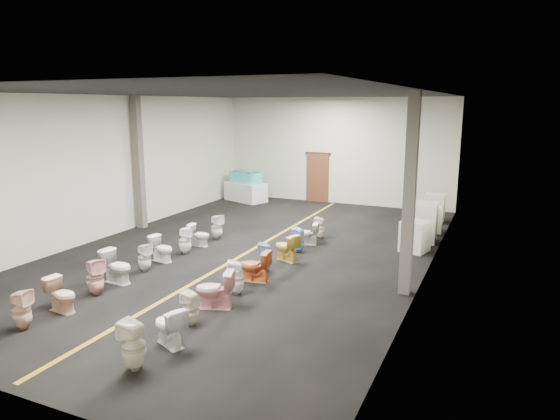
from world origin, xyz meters
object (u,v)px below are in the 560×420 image
at_px(toilet_left_7, 185,240).
at_px(toilet_right_4, 236,277).
at_px(toilet_left_9, 217,227).
at_px(toilet_right_2, 191,308).
at_px(toilet_left_1, 21,310).
at_px(toilet_right_5, 255,266).
at_px(appliance_crate_d, 434,208).
at_px(toilet_right_7, 286,247).
at_px(display_table, 246,192).
at_px(bathtub, 245,177).
at_px(toilet_left_5, 144,257).
at_px(toilet_right_9, 307,233).
at_px(toilet_right_10, 320,228).
at_px(toilet_right_0, 134,346).
at_px(appliance_crate_c, 428,219).
at_px(toilet_left_2, 62,295).
at_px(toilet_right_1, 169,326).
at_px(appliance_crate_b, 422,222).
at_px(toilet_left_6, 162,249).
at_px(toilet_right_3, 215,290).
at_px(toilet_left_3, 95,277).
at_px(toilet_left_4, 117,267).
at_px(toilet_right_6, 265,257).
at_px(toilet_right_8, 299,240).
at_px(appliance_crate_a, 415,236).

height_order(toilet_left_7, toilet_right_4, toilet_right_4).
bearing_deg(toilet_left_9, toilet_right_2, -137.51).
xyz_separation_m(toilet_left_1, toilet_right_5, (2.86, 4.16, -0.01)).
height_order(appliance_crate_d, toilet_right_7, appliance_crate_d).
xyz_separation_m(toilet_right_5, toilet_right_7, (0.05, 1.80, -0.00)).
distance_m(display_table, bathtub, 0.65).
distance_m(toilet_left_5, toilet_right_9, 4.99).
relative_size(appliance_crate_d, toilet_right_10, 1.45).
height_order(bathtub, appliance_crate_d, bathtub).
xyz_separation_m(toilet_left_7, toilet_right_0, (2.98, -5.71, 0.03)).
xyz_separation_m(appliance_crate_c, toilet_right_2, (-3.14, -9.38, -0.10)).
relative_size(toilet_left_2, toilet_left_9, 0.90).
bearing_deg(bathtub, toilet_right_9, -27.57).
relative_size(appliance_crate_c, toilet_left_1, 1.11).
xyz_separation_m(toilet_right_7, toilet_right_9, (-0.06, 1.76, -0.04)).
height_order(toilet_right_1, toilet_right_10, toilet_right_1).
relative_size(display_table, toilet_left_2, 2.59).
xyz_separation_m(appliance_crate_b, toilet_left_5, (-6.03, -5.88, -0.25)).
xyz_separation_m(toilet_left_2, toilet_right_10, (2.93, 7.58, -0.01)).
bearing_deg(toilet_right_10, toilet_left_7, -44.08).
relative_size(appliance_crate_d, toilet_right_4, 1.28).
relative_size(appliance_crate_b, toilet_left_5, 1.67).
distance_m(toilet_left_5, toilet_left_6, 0.88).
distance_m(display_table, toilet_right_3, 11.87).
height_order(appliance_crate_d, toilet_left_3, appliance_crate_d).
bearing_deg(toilet_left_2, toilet_left_3, 8.15).
xyz_separation_m(toilet_left_5, toilet_right_0, (3.03, -3.99, 0.06)).
relative_size(toilet_left_4, toilet_right_2, 1.18).
relative_size(appliance_crate_c, toilet_right_10, 1.25).
bearing_deg(bathtub, toilet_right_4, -43.46).
height_order(toilet_left_2, toilet_right_6, toilet_right_6).
bearing_deg(toilet_right_4, toilet_right_3, -23.79).
bearing_deg(bathtub, toilet_left_5, -57.85).
xyz_separation_m(display_table, toilet_left_9, (2.17, -6.03, -0.02)).
distance_m(bathtub, toilet_right_6, 9.59).
xyz_separation_m(toilet_right_8, toilet_right_10, (0.05, 1.65, -0.01)).
bearing_deg(toilet_left_7, toilet_left_9, -21.14).
height_order(appliance_crate_d, toilet_right_3, appliance_crate_d).
height_order(appliance_crate_a, toilet_right_7, appliance_crate_a).
xyz_separation_m(display_table, toilet_left_1, (2.17, -13.13, -0.02)).
xyz_separation_m(display_table, toilet_right_7, (5.08, -7.17, -0.03)).
height_order(appliance_crate_c, toilet_right_9, appliance_crate_c).
bearing_deg(appliance_crate_b, appliance_crate_a, -90.00).
distance_m(appliance_crate_b, toilet_right_10, 3.19).
bearing_deg(toilet_right_7, display_table, -122.90).
relative_size(appliance_crate_a, toilet_right_1, 1.23).
bearing_deg(appliance_crate_a, toilet_right_10, 176.31).
bearing_deg(toilet_right_2, toilet_right_8, -172.30).
height_order(toilet_left_3, toilet_right_2, toilet_left_3).
height_order(toilet_left_6, toilet_right_0, toilet_right_0).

